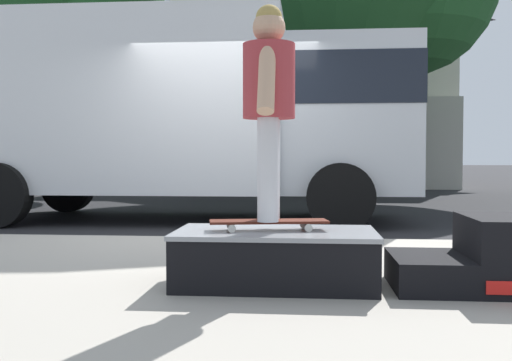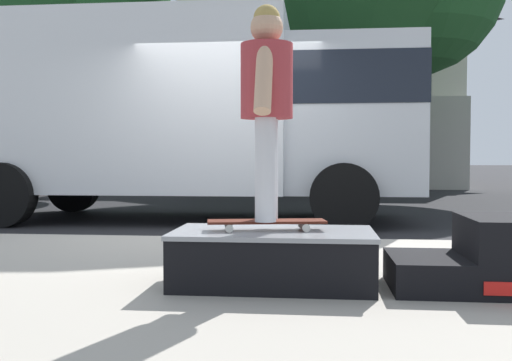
# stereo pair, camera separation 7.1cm
# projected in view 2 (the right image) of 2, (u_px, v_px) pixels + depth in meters

# --- Properties ---
(ground_plane) EXTENTS (140.00, 140.00, 0.00)m
(ground_plane) POSITION_uv_depth(u_px,v_px,m) (214.00, 241.00, 6.70)
(ground_plane) COLOR black
(sidewalk_slab) EXTENTS (50.00, 5.00, 0.12)m
(sidewalk_slab) POSITION_uv_depth(u_px,v_px,m) (131.00, 299.00, 3.72)
(sidewalk_slab) COLOR #A8A093
(sidewalk_slab) RESTS_ON ground
(skate_box) EXTENTS (1.32, 0.73, 0.36)m
(skate_box) POSITION_uv_depth(u_px,v_px,m) (273.00, 256.00, 3.84)
(skate_box) COLOR black
(skate_box) RESTS_ON sidewalk_slab
(kicker_ramp) EXTENTS (0.94, 0.69, 0.47)m
(kicker_ramp) POSITION_uv_depth(u_px,v_px,m) (478.00, 259.00, 3.70)
(kicker_ramp) COLOR black
(kicker_ramp) RESTS_ON sidewalk_slab
(skateboard) EXTENTS (0.80, 0.33, 0.07)m
(skateboard) POSITION_uv_depth(u_px,v_px,m) (267.00, 222.00, 3.83)
(skateboard) COLOR #4C1E14
(skateboard) RESTS_ON skate_box
(skater_kid) EXTENTS (0.34, 0.73, 1.41)m
(skater_kid) POSITION_uv_depth(u_px,v_px,m) (267.00, 94.00, 3.79)
(skater_kid) COLOR silver
(skater_kid) RESTS_ON skateboard
(box_truck) EXTENTS (6.91, 2.63, 3.05)m
(box_truck) POSITION_uv_depth(u_px,v_px,m) (189.00, 110.00, 8.90)
(box_truck) COLOR white
(box_truck) RESTS_ON ground
(house_behind) EXTENTS (9.54, 8.23, 8.40)m
(house_behind) POSITION_uv_depth(u_px,v_px,m) (318.00, 70.00, 21.67)
(house_behind) COLOR beige
(house_behind) RESTS_ON ground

